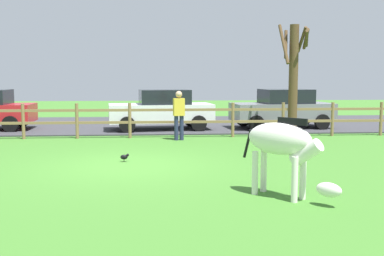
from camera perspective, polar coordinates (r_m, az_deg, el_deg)
The scene contains 9 objects.
ground_plane at distance 11.09m, azimuth -7.95°, elevation -4.63°, with size 60.00×60.00×0.00m, color #3D7528.
parking_asphalt at distance 20.28m, azimuth -6.33°, elevation 0.44°, with size 28.00×7.40×0.05m, color #38383D.
paddock_fence at distance 15.95m, azimuth -7.73°, elevation 1.21°, with size 21.64×0.11×1.21m.
bare_tree at distance 16.54m, azimuth 12.48°, elevation 6.40°, with size 1.08×0.97×3.94m.
zebra at distance 8.11m, azimuth 11.27°, elevation -2.11°, with size 1.48×1.53×1.41m.
crow_on_grass at distance 11.55m, azimuth -8.38°, elevation -3.56°, with size 0.21×0.10×0.20m.
parked_car_white at distance 18.03m, azimuth -3.79°, elevation 2.34°, with size 4.17×2.24×1.56m.
parked_car_grey at distance 18.91m, azimuth 11.18°, elevation 2.42°, with size 4.15×2.21×1.56m.
visitor_near_fence at distance 15.26m, azimuth -1.64°, elevation 1.86°, with size 0.39×0.28×1.64m.
Camera 1 is at (0.70, -10.86, 2.10)m, focal length 42.98 mm.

